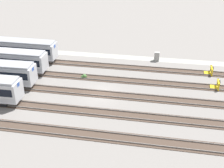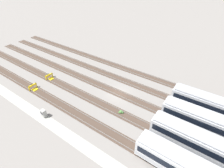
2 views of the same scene
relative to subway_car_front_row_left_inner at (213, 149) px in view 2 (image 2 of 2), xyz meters
The scene contains 14 objects.
ground_plane 19.85m from the subway_car_front_row_left_inner, 165.81° to the left, with size 400.00×400.00×0.00m, color gray.
service_walkway 21.37m from the subway_car_front_row_left_inner, 154.17° to the right, with size 54.00×2.00×0.01m, color #9E9E93.
rail_track_nearest 19.86m from the subway_car_front_row_left_inner, 165.67° to the right, with size 90.00×2.23×0.21m.
rail_track_near_inner 19.25m from the subway_car_front_row_left_inner, behind, with size 90.00×2.23×0.21m.
rail_track_middle 19.85m from the subway_car_front_row_left_inner, 165.81° to the left, with size 90.00×2.24×0.21m.
rail_track_far_inner 21.56m from the subway_car_front_row_left_inner, 153.12° to the left, with size 90.00×2.23×0.21m.
rail_track_farthest 24.14m from the subway_car_front_row_left_inner, 142.73° to the left, with size 90.00×2.23×0.21m.
subway_car_front_row_left_inner is the anchor object (origin of this frame).
subway_car_front_row_rightmost 4.83m from the subway_car_front_row_left_inner, 90.00° to the left, with size 18.06×3.24×3.70m.
subway_car_back_row_leftmost 9.70m from the subway_car_front_row_left_inner, 90.00° to the left, with size 18.05×3.17×3.70m.
bumper_stop_nearest_track 35.73m from the subway_car_front_row_left_inner, behind, with size 1.35×2.00×1.22m.
bumper_stop_near_inner_track 35.88m from the subway_car_front_row_left_inner, behind, with size 1.37×2.01×1.22m.
electrical_cabinet 27.95m from the subway_car_front_row_left_inner, 161.66° to the right, with size 0.90×0.73×1.60m.
weed_clump 15.53m from the subway_car_front_row_left_inner, behind, with size 0.92×0.70×0.64m.
Camera 2 is at (16.04, -24.99, 23.74)m, focal length 28.00 mm.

